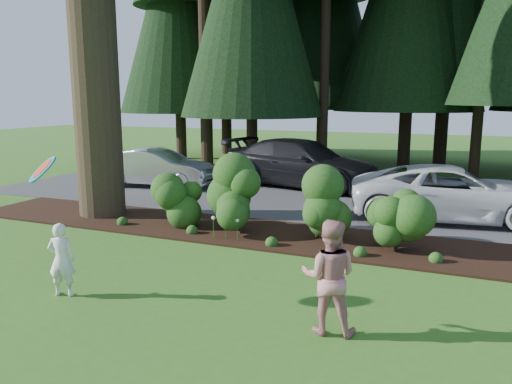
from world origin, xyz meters
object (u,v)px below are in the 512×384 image
at_px(car_dark_suv, 302,163).
at_px(frisbee, 42,169).
at_px(car_white_suv, 452,193).
at_px(child, 62,260).
at_px(car_silver_wagon, 157,168).
at_px(adult, 329,277).

bearing_deg(car_dark_suv, frisbee, -172.42).
height_order(car_white_suv, child, car_white_suv).
distance_m(car_dark_suv, frisbee, 11.55).
relative_size(car_silver_wagon, child, 3.36).
relative_size(adult, frisbee, 2.52).
distance_m(car_white_suv, child, 9.80).
bearing_deg(car_silver_wagon, frisbee, -162.34).
bearing_deg(adult, car_white_suv, -109.72).
bearing_deg(car_dark_suv, car_white_suv, -112.11).
height_order(car_white_suv, frisbee, frisbee).
distance_m(car_white_suv, car_dark_suv, 6.18).
xyz_separation_m(car_silver_wagon, car_white_suv, (10.05, -1.30, 0.04)).
bearing_deg(car_white_suv, adult, 160.40).
height_order(car_silver_wagon, car_dark_suv, car_dark_suv).
relative_size(car_silver_wagon, car_white_suv, 0.80).
xyz_separation_m(car_dark_suv, child, (-0.55, -11.29, -0.27)).
distance_m(car_dark_suv, adult, 11.52).
bearing_deg(child, car_white_suv, -144.62).
relative_size(car_silver_wagon, car_dark_suv, 0.70).
xyz_separation_m(car_silver_wagon, adult, (8.69, -8.82, 0.09)).
bearing_deg(adult, car_dark_suv, -80.01).
xyz_separation_m(car_white_suv, child, (-5.74, -7.94, -0.13)).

